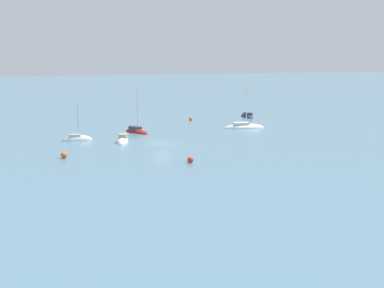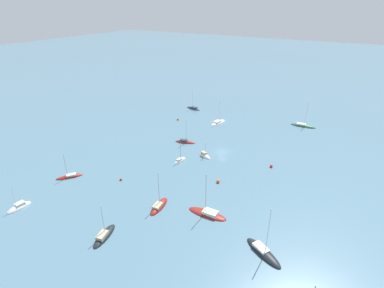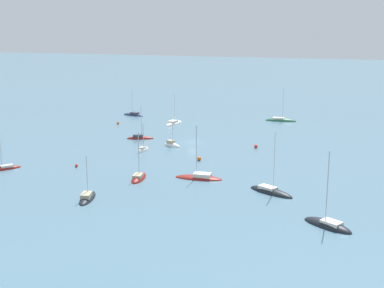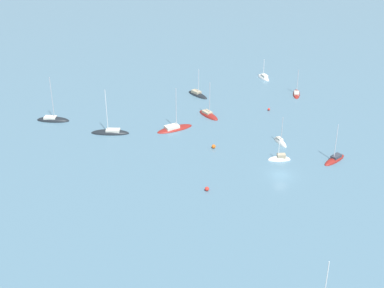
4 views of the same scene
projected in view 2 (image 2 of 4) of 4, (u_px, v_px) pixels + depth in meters
ground_plane at (222, 152)px, 92.33m from camera, size 600.00×600.00×0.00m
sailboat_0 at (180, 161)px, 86.84m from camera, size 4.99×1.73×7.26m
sailboat_2 at (70, 177)px, 79.21m from camera, size 6.52×5.46×7.48m
sailboat_3 at (205, 156)px, 89.64m from camera, size 3.38×5.06×5.73m
sailboat_4 at (303, 126)px, 110.92m from camera, size 2.67×9.07×10.67m
sailboat_5 at (218, 123)px, 113.68m from camera, size 8.24×4.07×9.53m
sailboat_6 at (19, 208)px, 67.48m from camera, size 5.58×2.24×6.50m
sailboat_7 at (263, 253)px, 55.53m from camera, size 6.33×8.85×11.53m
sailboat_8 at (159, 207)px, 67.87m from camera, size 7.25×3.19×9.65m
sailboat_9 at (185, 142)px, 98.38m from camera, size 3.76×6.95×8.94m
sailboat_10 at (193, 109)px, 128.46m from camera, size 3.42×7.30×8.82m
sailboat_11 at (104, 236)px, 59.34m from camera, size 7.50×3.74×8.06m
sailboat_12 at (208, 214)px, 65.50m from camera, size 3.26×9.08×10.66m
mooring_buoy_0 at (271, 166)px, 83.78m from camera, size 0.82×0.82×0.82m
mooring_buoy_1 at (121, 179)px, 77.73m from camera, size 0.62×0.62×0.62m
mooring_buoy_2 at (218, 181)px, 76.72m from camera, size 0.87×0.87×0.87m
mooring_buoy_3 at (178, 119)px, 116.62m from camera, size 0.73×0.73×0.73m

